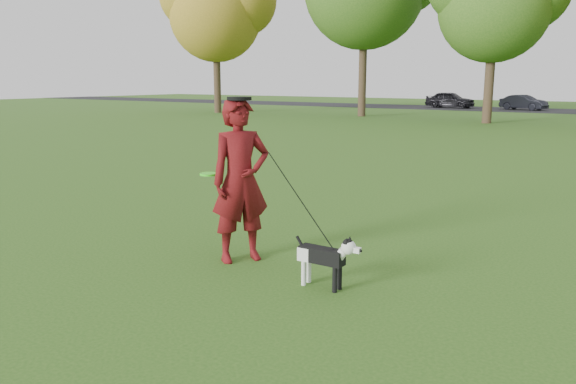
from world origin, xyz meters
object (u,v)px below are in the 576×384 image
Objects in this scene: man at (241,181)px; car_mid at (524,102)px; dog at (327,255)px; car_left at (450,100)px.

man is 39.81m from car_mid.
man reaches higher than dog.
man reaches higher than car_mid.
car_left is at bearing 107.35° from car_mid.
car_left is (-9.88, 39.57, -0.36)m from man.
car_mid is at bearing 98.20° from dog.
dog is at bearing -68.67° from man.
car_mid is at bearing -87.44° from car_left.
car_left is at bearing 105.81° from dog.
dog is (1.40, -0.28, -0.64)m from man.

